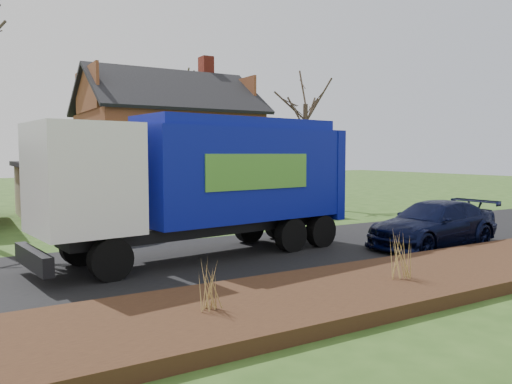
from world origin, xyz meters
TOP-DOWN VIEW (x-y plane):
  - ground at (0.00, 0.00)m, footprint 120.00×120.00m
  - road at (0.00, 0.00)m, footprint 80.00×7.00m
  - mulch_verge at (0.00, -5.30)m, footprint 80.00×3.50m
  - main_house at (1.49, 13.91)m, footprint 12.95×8.95m
  - garbage_truck at (-1.75, 0.48)m, footprint 10.48×3.98m
  - silver_sedan at (-2.99, 4.95)m, footprint 4.33×2.78m
  - navy_wagon at (5.70, -2.05)m, footprint 5.56×2.56m
  - tree_front_east at (9.42, 10.55)m, footprint 3.19×3.19m
  - tree_back at (6.49, 22.20)m, footprint 3.58×3.58m
  - grass_clump_west at (-4.58, -5.36)m, footprint 0.35×0.29m
  - grass_clump_mid at (0.37, -5.44)m, footprint 0.39×0.32m

SIDE VIEW (x-z plane):
  - ground at x=0.00m, z-range 0.00..0.00m
  - road at x=0.00m, z-range 0.00..0.02m
  - mulch_verge at x=0.00m, z-range 0.00..0.30m
  - silver_sedan at x=-2.99m, z-range 0.00..1.35m
  - grass_clump_west at x=-4.58m, z-range 0.30..1.23m
  - navy_wagon at x=5.70m, z-range 0.00..1.57m
  - grass_clump_mid at x=0.37m, z-range 0.30..1.39m
  - garbage_truck at x=-1.75m, z-range 0.33..4.71m
  - main_house at x=1.49m, z-range -0.60..8.66m
  - tree_front_east at x=9.42m, z-range 2.77..11.63m
  - tree_back at x=6.49m, z-range 3.78..15.12m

